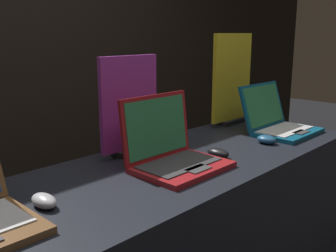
{
  "coord_description": "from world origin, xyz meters",
  "views": [
    {
      "loc": [
        -1.02,
        -0.66,
        1.38
      ],
      "look_at": [
        -0.0,
        0.31,
        1.05
      ],
      "focal_mm": 42.0,
      "sensor_mm": 36.0,
      "label": 1
    }
  ],
  "objects": [
    {
      "name": "promo_stand_back",
      "position": [
        0.74,
        0.54,
        1.13
      ],
      "size": [
        0.32,
        0.07,
        0.48
      ],
      "color": "black",
      "rests_on": "display_counter"
    },
    {
      "name": "mouse_middle",
      "position": [
        0.2,
        0.23,
        0.92
      ],
      "size": [
        0.06,
        0.1,
        0.04
      ],
      "color": "black",
      "rests_on": "display_counter"
    },
    {
      "name": "laptop_back",
      "position": [
        0.74,
        0.26,
        0.96
      ],
      "size": [
        0.34,
        0.3,
        0.23
      ],
      "color": "#0F5170",
      "rests_on": "display_counter"
    },
    {
      "name": "promo_stand_middle",
      "position": [
        -0.01,
        0.52,
        1.09
      ],
      "size": [
        0.28,
        0.07,
        0.4
      ],
      "color": "black",
      "rests_on": "display_counter"
    },
    {
      "name": "mouse_back",
      "position": [
        0.51,
        0.19,
        0.92
      ],
      "size": [
        0.07,
        0.09,
        0.04
      ],
      "color": "navy",
      "rests_on": "display_counter"
    },
    {
      "name": "mouse_front",
      "position": [
        -0.51,
        0.31,
        0.92
      ],
      "size": [
        0.06,
        0.1,
        0.04
      ],
      "color": "#B2B2B7",
      "rests_on": "display_counter"
    },
    {
      "name": "laptop_middle",
      "position": [
        -0.01,
        0.28,
        0.96
      ],
      "size": [
        0.33,
        0.28,
        0.26
      ],
      "color": "maroon",
      "rests_on": "display_counter"
    }
  ]
}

